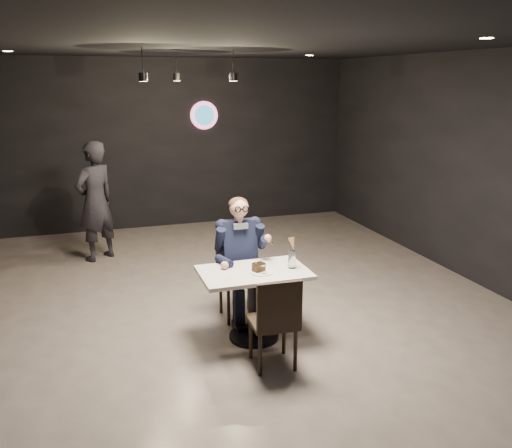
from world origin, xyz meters
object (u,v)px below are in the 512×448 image
object	(u,v)px
main_table	(254,305)
sundae_glass	(292,260)
chair_far	(239,279)
chair_near	(273,320)
seated_man	(239,257)
passerby	(95,201)

from	to	relation	value
main_table	sundae_glass	distance (m)	0.61
sundae_glass	chair_far	bearing A→B (deg)	123.93
chair_near	sundae_glass	xyz separation A→B (m)	(0.40, 0.53, 0.38)
chair_near	seated_man	distance (m)	1.16
seated_man	chair_far	bearing A→B (deg)	135.00
chair_far	seated_man	bearing A→B (deg)	-45.00
chair_far	seated_man	xyz separation A→B (m)	(0.00, -0.00, 0.26)
seated_man	sundae_glass	bearing A→B (deg)	-56.07
chair_far	chair_near	bearing A→B (deg)	-90.00
chair_far	sundae_glass	distance (m)	0.81
sundae_glass	passerby	size ratio (longest dim) A/B	0.10
main_table	sundae_glass	world-z (taller)	sundae_glass
chair_far	main_table	bearing A→B (deg)	-90.00
chair_far	sundae_glass	bearing A→B (deg)	-56.07
main_table	seated_man	size ratio (longest dim) A/B	0.76
seated_man	passerby	bearing A→B (deg)	118.35
chair_far	seated_man	size ratio (longest dim) A/B	0.64
seated_man	sundae_glass	size ratio (longest dim) A/B	7.94
chair_near	seated_man	bearing A→B (deg)	92.87
chair_near	passerby	xyz separation A→B (m)	(-1.43, 3.77, 0.43)
main_table	passerby	bearing A→B (deg)	114.06
main_table	seated_man	xyz separation A→B (m)	(0.00, 0.55, 0.34)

